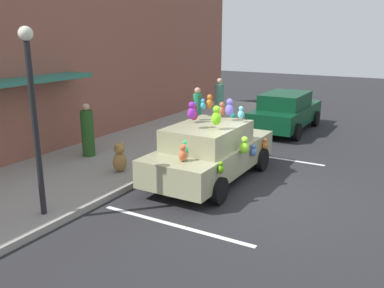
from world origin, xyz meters
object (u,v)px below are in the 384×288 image
(parked_sedan_behind, at_px, (286,111))
(pedestrian_walking_past, at_px, (197,114))
(pedestrian_near_shopfront, at_px, (88,132))
(teddy_bear_on_sidewalk, at_px, (120,158))
(plush_covered_car, at_px, (211,151))
(pedestrian_by_lamp, at_px, (219,103))
(street_lamp_post, at_px, (33,104))

(parked_sedan_behind, height_order, pedestrian_walking_past, pedestrian_walking_past)
(pedestrian_near_shopfront, distance_m, pedestrian_walking_past, 4.09)
(teddy_bear_on_sidewalk, bearing_deg, parked_sedan_behind, -16.21)
(plush_covered_car, relative_size, parked_sedan_behind, 0.99)
(parked_sedan_behind, bearing_deg, pedestrian_by_lamp, 110.79)
(plush_covered_car, distance_m, pedestrian_by_lamp, 6.20)
(pedestrian_near_shopfront, height_order, pedestrian_walking_past, pedestrian_walking_past)
(pedestrian_walking_past, xyz_separation_m, pedestrian_by_lamp, (2.32, 0.28, 0.03))
(plush_covered_car, bearing_deg, pedestrian_near_shopfront, 94.78)
(plush_covered_car, height_order, street_lamp_post, street_lamp_post)
(parked_sedan_behind, relative_size, pedestrian_by_lamp, 2.34)
(plush_covered_car, relative_size, pedestrian_by_lamp, 2.33)
(plush_covered_car, height_order, parked_sedan_behind, plush_covered_car)
(teddy_bear_on_sidewalk, distance_m, pedestrian_by_lamp, 6.70)
(street_lamp_post, distance_m, pedestrian_by_lamp, 9.74)
(parked_sedan_behind, xyz_separation_m, street_lamp_post, (-10.56, 1.84, 1.70))
(plush_covered_car, distance_m, teddy_bear_on_sidewalk, 2.50)
(teddy_bear_on_sidewalk, distance_m, pedestrian_near_shopfront, 1.97)
(plush_covered_car, xyz_separation_m, pedestrian_by_lamp, (5.65, 2.55, 0.22))
(plush_covered_car, xyz_separation_m, teddy_bear_on_sidewalk, (-1.03, 2.26, -0.29))
(plush_covered_car, xyz_separation_m, parked_sedan_behind, (6.60, 0.04, -0.02))
(pedestrian_near_shopfront, relative_size, pedestrian_by_lamp, 0.85)
(plush_covered_car, relative_size, pedestrian_near_shopfront, 2.73)
(pedestrian_walking_past, bearing_deg, pedestrian_near_shopfront, 153.93)
(teddy_bear_on_sidewalk, bearing_deg, pedestrian_walking_past, 0.17)
(parked_sedan_behind, height_order, pedestrian_by_lamp, pedestrian_by_lamp)
(parked_sedan_behind, distance_m, pedestrian_near_shopfront, 8.02)
(pedestrian_near_shopfront, bearing_deg, plush_covered_car, -85.22)
(plush_covered_car, distance_m, parked_sedan_behind, 6.60)
(plush_covered_car, xyz_separation_m, pedestrian_near_shopfront, (-0.34, 4.07, 0.08))
(pedestrian_walking_past, height_order, pedestrian_by_lamp, pedestrian_by_lamp)
(pedestrian_walking_past, bearing_deg, teddy_bear_on_sidewalk, -179.83)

